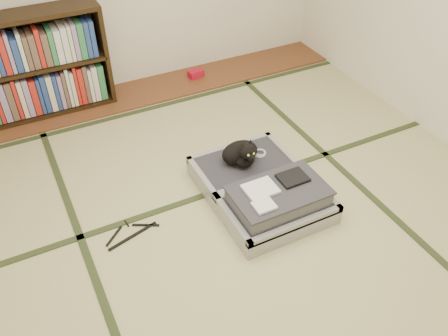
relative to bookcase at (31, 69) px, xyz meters
name	(u,v)px	position (x,y,z in m)	size (l,w,h in m)	color
floor	(241,227)	(0.93, -2.07, -0.45)	(4.50, 4.50, 0.00)	tan
wood_strip	(143,92)	(0.93, -0.07, -0.44)	(4.00, 0.50, 0.02)	brown
red_item	(196,74)	(1.51, -0.04, -0.40)	(0.15, 0.09, 0.07)	#B60E27
room_shell	(247,20)	(0.93, -2.07, 1.01)	(4.50, 4.50, 4.50)	white
tatami_borders	(209,184)	(0.93, -1.58, -0.45)	(4.00, 4.50, 0.01)	#2D381E
bookcase	(31,69)	(0.00, 0.00, 0.00)	(1.31, 0.30, 0.92)	black
suitcase	(263,190)	(1.20, -1.90, -0.35)	(0.73, 0.97, 0.29)	#A5A4A9
cat	(242,153)	(1.18, -1.61, -0.21)	(0.32, 0.33, 0.26)	black
cable_coil	(260,153)	(1.36, -1.58, -0.30)	(0.10, 0.10, 0.02)	white
hanger	(131,233)	(0.25, -1.79, -0.44)	(0.38, 0.22, 0.01)	black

